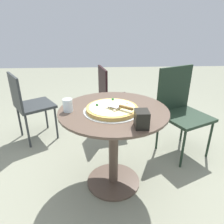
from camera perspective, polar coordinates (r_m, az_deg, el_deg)
name	(u,v)px	position (r m, az deg, el deg)	size (l,w,h in m)	color
ground_plane	(113,181)	(1.98, 0.37, -18.49)	(10.00, 10.00, 0.00)	gray
patio_table	(114,133)	(1.68, 0.42, -5.79)	(0.84, 0.84, 0.71)	brown
pizza_on_tray	(112,109)	(1.56, 0.00, 0.85)	(0.43, 0.43, 0.05)	silver
pizza_server	(120,106)	(1.49, 2.25, 1.53)	(0.17, 0.20, 0.02)	silver
drinking_cup	(68,105)	(1.57, -12.02, 1.81)	(0.07, 0.07, 0.10)	silver
napkin_dispenser	(142,119)	(1.32, 8.14, -1.93)	(0.11, 0.09, 0.11)	black
patio_chair_near	(111,95)	(2.58, -0.31, 4.72)	(0.44, 0.44, 0.83)	black
patio_chair_far	(28,102)	(2.56, -22.01, 2.49)	(0.54, 0.54, 0.81)	#2E3233
patio_chair_corner	(181,106)	(2.28, 18.28, 1.50)	(0.58, 0.58, 0.91)	#1D2F21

